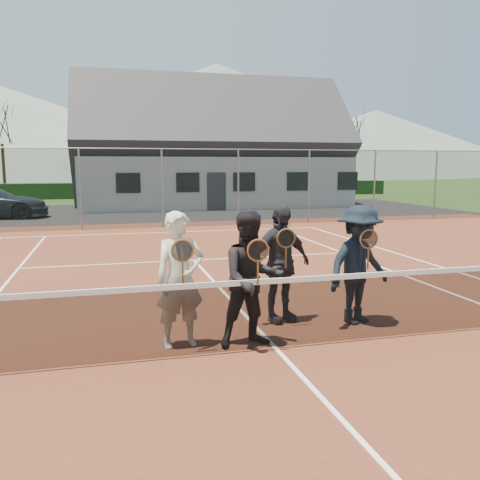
{
  "coord_description": "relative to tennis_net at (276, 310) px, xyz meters",
  "views": [
    {
      "loc": [
        -2.08,
        -6.06,
        2.42
      ],
      "look_at": [
        -0.09,
        1.5,
        1.25
      ],
      "focal_mm": 38.0,
      "sensor_mm": 36.0,
      "label": 1
    }
  ],
  "objects": [
    {
      "name": "tree_b",
      "position": [
        -9.0,
        33.0,
        5.25
      ],
      "size": [
        3.2,
        3.2,
        7.77
      ],
      "color": "#372414",
      "rests_on": "ground"
    },
    {
      "name": "hill_centre",
      "position": [
        20.0,
        95.0,
        10.46
      ],
      "size": [
        120.0,
        120.0,
        22.0
      ],
      "primitive_type": "cone",
      "color": "slate",
      "rests_on": "ground"
    },
    {
      "name": "hill_east",
      "position": [
        55.0,
        95.0,
        6.46
      ],
      "size": [
        90.0,
        90.0,
        14.0
      ],
      "primitive_type": "cone",
      "color": "slate",
      "rests_on": "ground"
    },
    {
      "name": "court_markings",
      "position": [
        0.0,
        0.0,
        -0.51
      ],
      "size": [
        11.03,
        23.83,
        0.01
      ],
      "color": "white",
      "rests_on": "court_surface"
    },
    {
      "name": "player_c",
      "position": [
        0.44,
        1.12,
        0.38
      ],
      "size": [
        1.13,
        0.67,
        1.8
      ],
      "color": "#24252A",
      "rests_on": "court_surface"
    },
    {
      "name": "ground",
      "position": [
        0.0,
        20.0,
        -0.54
      ],
      "size": [
        220.0,
        220.0,
        0.0
      ],
      "primitive_type": "plane",
      "color": "#274418",
      "rests_on": "ground"
    },
    {
      "name": "player_a",
      "position": [
        -1.19,
        0.43,
        0.38
      ],
      "size": [
        0.72,
        0.55,
        1.8
      ],
      "color": "silver",
      "rests_on": "court_surface"
    },
    {
      "name": "clubhouse",
      "position": [
        4.0,
        24.0,
        3.45
      ],
      "size": [
        15.6,
        8.2,
        7.7
      ],
      "color": "silver",
      "rests_on": "ground"
    },
    {
      "name": "player_b",
      "position": [
        -0.26,
        0.22,
        0.38
      ],
      "size": [
        0.91,
        0.73,
        1.8
      ],
      "color": "black",
      "rests_on": "court_surface"
    },
    {
      "name": "tennis_net",
      "position": [
        0.0,
        0.0,
        0.0
      ],
      "size": [
        11.68,
        0.08,
        1.1
      ],
      "color": "slate",
      "rests_on": "ground"
    },
    {
      "name": "tree_d",
      "position": [
        12.0,
        33.0,
        5.25
      ],
      "size": [
        3.2,
        3.2,
        7.77
      ],
      "color": "#3A2115",
      "rests_on": "ground"
    },
    {
      "name": "tree_c",
      "position": [
        2.0,
        33.0,
        5.25
      ],
      "size": [
        3.2,
        3.2,
        7.77
      ],
      "color": "#342313",
      "rests_on": "ground"
    },
    {
      "name": "tarmac_carpark",
      "position": [
        -4.0,
        20.0,
        -0.53
      ],
      "size": [
        40.0,
        12.0,
        0.01
      ],
      "primitive_type": "cube",
      "color": "black",
      "rests_on": "ground"
    },
    {
      "name": "perimeter_fence",
      "position": [
        0.0,
        13.5,
        0.99
      ],
      "size": [
        30.07,
        0.07,
        3.02
      ],
      "color": "slate",
      "rests_on": "ground"
    },
    {
      "name": "tree_e",
      "position": [
        18.0,
        33.0,
        5.25
      ],
      "size": [
        3.2,
        3.2,
        7.77
      ],
      "color": "#3C2516",
      "rests_on": "ground"
    },
    {
      "name": "court_surface",
      "position": [
        0.0,
        0.0,
        -0.53
      ],
      "size": [
        30.0,
        30.0,
        0.02
      ],
      "primitive_type": "cube",
      "color": "#562819",
      "rests_on": "ground"
    },
    {
      "name": "hedge_row",
      "position": [
        0.0,
        32.0,
        0.01
      ],
      "size": [
        40.0,
        1.2,
        1.1
      ],
      "primitive_type": "cube",
      "color": "black",
      "rests_on": "ground"
    },
    {
      "name": "player_d",
      "position": [
        1.57,
        0.74,
        0.38
      ],
      "size": [
        1.32,
        1.02,
        1.8
      ],
      "color": "black",
      "rests_on": "court_surface"
    }
  ]
}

